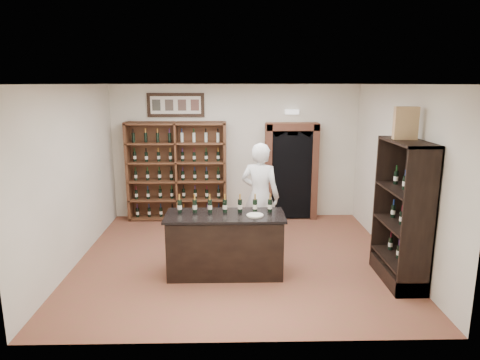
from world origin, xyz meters
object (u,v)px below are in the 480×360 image
object	(u,v)px
wine_shelf	(177,171)
side_cabinet	(403,234)
shopkeeper	(260,196)
counter_bottle_0	(180,206)
tasting_counter	(225,245)
wine_crate	(406,123)

from	to	relation	value
wine_shelf	side_cabinet	xyz separation A→B (m)	(3.82, -3.23, -0.35)
wine_shelf	shopkeeper	bearing A→B (deg)	-46.18
counter_bottle_0	shopkeeper	size ratio (longest dim) A/B	0.15
wine_shelf	tasting_counter	size ratio (longest dim) A/B	1.17
shopkeeper	wine_shelf	bearing A→B (deg)	-26.09
wine_shelf	counter_bottle_0	size ratio (longest dim) A/B	7.33
wine_crate	shopkeeper	bearing A→B (deg)	154.12
tasting_counter	shopkeeper	xyz separation A→B (m)	(0.63, 1.13, 0.50)
wine_crate	tasting_counter	bearing A→B (deg)	-177.15
counter_bottle_0	side_cabinet	distance (m)	3.49
wine_shelf	side_cabinet	size ratio (longest dim) A/B	1.00
side_cabinet	shopkeeper	size ratio (longest dim) A/B	1.11
wine_shelf	counter_bottle_0	xyz separation A→B (m)	(0.38, -2.82, 0.01)
wine_crate	wine_shelf	bearing A→B (deg)	147.09
wine_shelf	wine_crate	world-z (taller)	wine_crate
tasting_counter	side_cabinet	size ratio (longest dim) A/B	0.85
side_cabinet	wine_crate	bearing A→B (deg)	108.47
wine_shelf	counter_bottle_0	distance (m)	2.85
counter_bottle_0	side_cabinet	world-z (taller)	side_cabinet
counter_bottle_0	side_cabinet	xyz separation A→B (m)	(3.44, -0.41, -0.35)
tasting_counter	counter_bottle_0	distance (m)	0.95
tasting_counter	side_cabinet	bearing A→B (deg)	-6.28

